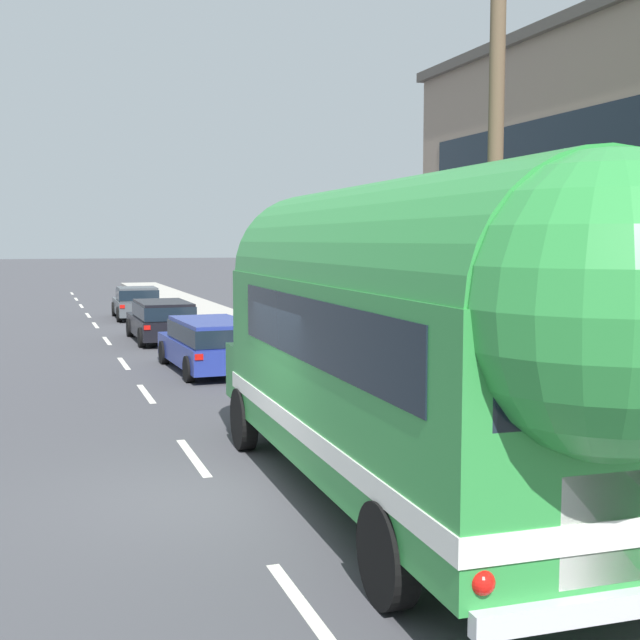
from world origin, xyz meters
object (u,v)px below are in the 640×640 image
at_px(painted_bus, 412,332).
at_px(car_lead, 211,341).
at_px(car_second, 162,318).
at_px(utility_pole, 495,173).
at_px(car_third, 137,302).

xyz_separation_m(painted_bus, car_lead, (0.03, 12.25, -1.51)).
distance_m(painted_bus, car_lead, 12.34).
bearing_deg(car_second, painted_bus, -89.38).
relative_size(utility_pole, car_lead, 1.80).
distance_m(utility_pole, car_second, 17.38).
relative_size(car_lead, car_second, 1.01).
height_order(car_lead, car_second, same).
bearing_deg(car_lead, painted_bus, -90.12).
bearing_deg(utility_pole, car_lead, 104.52).
distance_m(painted_bus, car_second, 19.34).
distance_m(utility_pole, car_lead, 10.70).
distance_m(utility_pole, car_third, 25.89).
relative_size(painted_bus, car_lead, 2.28).
height_order(utility_pole, car_lead, utility_pole).
height_order(car_second, car_third, same).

